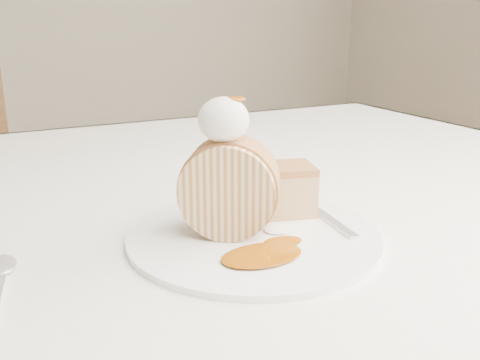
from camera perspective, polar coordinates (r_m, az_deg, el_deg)
name	(u,v)px	position (r m, az deg, el deg)	size (l,w,h in m)	color
table	(143,256)	(0.72, -10.32, -7.95)	(1.40, 0.90, 0.75)	white
plate	(254,236)	(0.53, 1.47, -6.00)	(0.25, 0.25, 0.01)	white
roulade_slice	(229,188)	(0.51, -1.17, -0.88)	(0.09, 0.09, 0.05)	beige
cake_chunk	(287,192)	(0.57, 4.99, -1.32)	(0.05, 0.05, 0.05)	#B77445
whipped_cream	(224,120)	(0.49, -1.77, 6.45)	(0.05, 0.05, 0.04)	white
caramel_drizzle	(234,93)	(0.49, -0.70, 9.23)	(0.02, 0.02, 0.01)	#894105
caramel_pool	(262,255)	(0.48, 2.33, -8.00)	(0.08, 0.05, 0.00)	#894105
fork	(328,219)	(0.56, 9.42, -4.10)	(0.02, 0.15, 0.00)	silver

